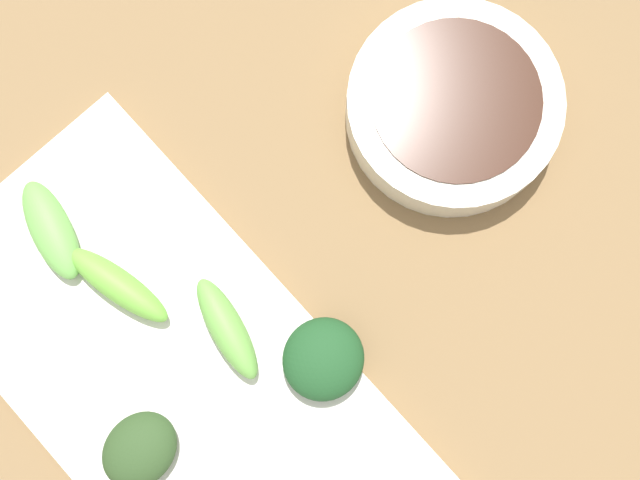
# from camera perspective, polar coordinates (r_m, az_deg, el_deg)

# --- Properties ---
(tabletop) EXTENTS (2.10, 2.10, 0.02)m
(tabletop) POSITION_cam_1_polar(r_m,az_deg,el_deg) (0.62, 0.41, -0.40)
(tabletop) COLOR olive
(tabletop) RESTS_ON ground
(sauce_bowl) EXTENTS (0.15, 0.15, 0.04)m
(sauce_bowl) POSITION_cam_1_polar(r_m,az_deg,el_deg) (0.61, 8.67, 8.55)
(sauce_bowl) COLOR silver
(sauce_bowl) RESTS_ON tabletop
(serving_plate) EXTENTS (0.19, 0.37, 0.01)m
(serving_plate) POSITION_cam_1_polar(r_m,az_deg,el_deg) (0.60, -8.88, -9.25)
(serving_plate) COLOR silver
(serving_plate) RESTS_ON tabletop
(broccoli_leafy_0) EXTENTS (0.06, 0.05, 0.02)m
(broccoli_leafy_0) POSITION_cam_1_polar(r_m,az_deg,el_deg) (0.59, -11.67, -13.24)
(broccoli_leafy_0) COLOR #2E4923
(broccoli_leafy_0) RESTS_ON serving_plate
(broccoli_leafy_1) EXTENTS (0.07, 0.07, 0.03)m
(broccoli_leafy_1) POSITION_cam_1_polar(r_m,az_deg,el_deg) (0.57, 0.22, -7.76)
(broccoli_leafy_1) COLOR #1D4A23
(broccoli_leafy_1) RESTS_ON serving_plate
(broccoli_stalk_2) EXTENTS (0.04, 0.08, 0.02)m
(broccoli_stalk_2) POSITION_cam_1_polar(r_m,az_deg,el_deg) (0.59, -13.05, -2.87)
(broccoli_stalk_2) COLOR #6EBB3F
(broccoli_stalk_2) RESTS_ON serving_plate
(broccoli_stalk_3) EXTENTS (0.05, 0.08, 0.02)m
(broccoli_stalk_3) POSITION_cam_1_polar(r_m,az_deg,el_deg) (0.61, -17.10, 0.63)
(broccoli_stalk_3) COLOR #6BB14F
(broccoli_stalk_3) RESTS_ON serving_plate
(broccoli_stalk_4) EXTENTS (0.04, 0.08, 0.02)m
(broccoli_stalk_4) POSITION_cam_1_polar(r_m,az_deg,el_deg) (0.58, -5.83, -6.04)
(broccoli_stalk_4) COLOR #6BAF49
(broccoli_stalk_4) RESTS_ON serving_plate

